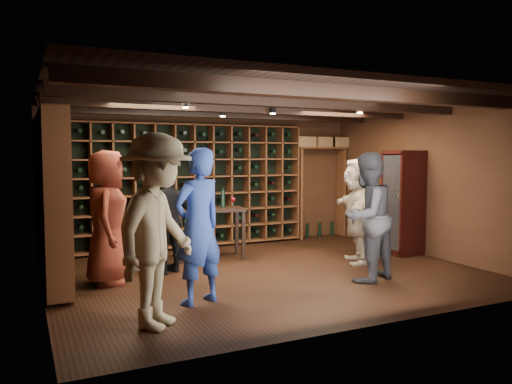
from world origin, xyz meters
name	(u,v)px	position (x,y,z in m)	size (l,w,h in m)	color
ground	(267,272)	(0.00, 0.00, 0.00)	(6.00, 6.00, 0.00)	black
room_shell	(265,105)	(0.00, 0.05, 2.42)	(6.00, 6.00, 6.00)	#4F2D1B
wine_rack_back	(184,185)	(-0.52, 2.33, 1.15)	(4.65, 0.30, 2.20)	brown
wine_rack_left	(52,196)	(-2.83, 0.82, 1.15)	(0.30, 2.65, 2.20)	brown
crate_shelf	(321,161)	(2.41, 2.32, 1.57)	(1.20, 0.32, 2.07)	brown
display_cabinet	(403,205)	(2.71, 0.20, 0.86)	(0.55, 0.50, 1.75)	black
man_blue_shirt	(198,226)	(-1.39, -1.02, 0.89)	(0.65, 0.43, 1.79)	navy
man_grey_suit	(367,217)	(1.00, -1.01, 0.87)	(0.85, 0.66, 1.74)	black
guest_red_floral	(107,217)	(-2.19, 0.33, 0.88)	(0.86, 0.56, 1.77)	maroon
guest_woman_black	(169,221)	(-1.29, 0.58, 0.76)	(0.89, 0.37, 1.52)	black
guest_khaki	(158,231)	(-2.00, -1.60, 0.96)	(1.24, 0.71, 1.92)	#9C8E6C
guest_beige	(358,210)	(1.61, -0.01, 0.83)	(1.54, 0.49, 1.66)	#BFAA8C
tasting_table	(209,214)	(-0.43, 1.22, 0.74)	(1.19, 0.73, 1.12)	black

